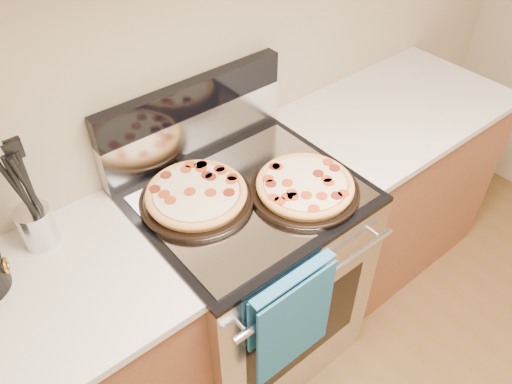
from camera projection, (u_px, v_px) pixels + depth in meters
wall_back at (180, 42)px, 1.66m from camera, size 4.00×0.00×4.00m
range_body at (249, 277)px, 2.06m from camera, size 0.76×0.68×0.90m
oven_window at (304, 332)px, 1.87m from camera, size 0.56×0.01×0.40m
cooktop at (247, 195)px, 1.75m from camera, size 0.76×0.68×0.02m
backsplash_lower at (195, 132)px, 1.86m from camera, size 0.76×0.06×0.18m
backsplash_upper at (192, 97)px, 1.76m from camera, size 0.76×0.06×0.12m
oven_handle at (320, 281)px, 1.61m from camera, size 0.70×0.03×0.03m
dish_towel at (291, 318)px, 1.62m from camera, size 0.32×0.05×0.42m
foil_sheet at (253, 197)px, 1.73m from camera, size 0.70×0.55×0.01m
cabinet_right at (382, 186)px, 2.50m from camera, size 1.00×0.62×0.88m
countertop_right at (399, 108)px, 2.19m from camera, size 1.02×0.64×0.03m
pepperoni_pizza_back at (197, 196)px, 1.69m from camera, size 0.46×0.46×0.05m
pepperoni_pizza_front at (305, 187)px, 1.72m from camera, size 0.47×0.47×0.05m
utensil_crock at (37, 226)px, 1.54m from camera, size 0.14×0.14×0.14m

